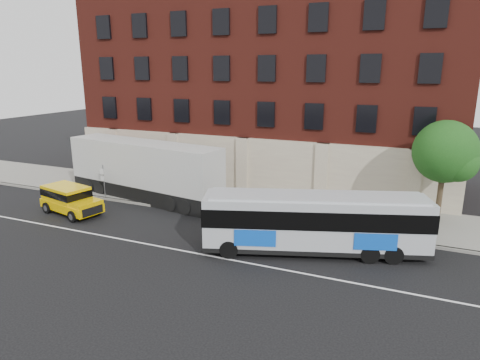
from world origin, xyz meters
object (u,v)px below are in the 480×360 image
at_px(street_tree, 446,154).
at_px(shipping_container, 144,171).
at_px(yellow_suv, 69,198).
at_px(sign_pole, 103,179).
at_px(city_bus, 315,221).

height_order(street_tree, shipping_container, street_tree).
bearing_deg(yellow_suv, sign_pole, 91.14).
bearing_deg(sign_pole, shipping_container, 24.35).
bearing_deg(city_bus, sign_pole, 168.96).
height_order(sign_pole, street_tree, street_tree).
bearing_deg(shipping_container, yellow_suv, -119.61).
distance_m(sign_pole, yellow_suv, 3.42).
bearing_deg(street_tree, city_bus, -132.42).
bearing_deg(yellow_suv, street_tree, 17.02).
bearing_deg(yellow_suv, shipping_container, 60.39).
bearing_deg(street_tree, shipping_container, -173.74).
relative_size(sign_pole, street_tree, 0.40).
height_order(yellow_suv, shipping_container, shipping_container).
bearing_deg(street_tree, yellow_suv, -162.98).
xyz_separation_m(sign_pole, street_tree, (22.04, 3.34, 2.96)).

